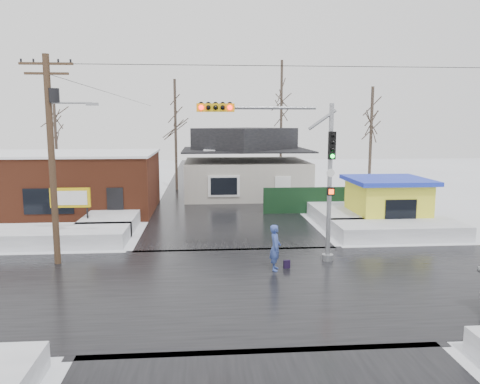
{
  "coord_description": "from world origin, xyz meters",
  "views": [
    {
      "loc": [
        -1.55,
        -17.02,
        6.2
      ],
      "look_at": [
        0.14,
        4.25,
        3.0
      ],
      "focal_mm": 35.0,
      "sensor_mm": 36.0,
      "label": 1
    }
  ],
  "objects": [
    {
      "name": "ground",
      "position": [
        0.0,
        0.0,
        0.0
      ],
      "size": [
        120.0,
        120.0,
        0.0
      ],
      "primitive_type": "plane",
      "color": "white",
      "rests_on": "ground"
    },
    {
      "name": "road_ns",
      "position": [
        0.0,
        0.0,
        0.01
      ],
      "size": [
        10.0,
        120.0,
        0.02
      ],
      "primitive_type": "cube",
      "color": "black",
      "rests_on": "ground"
    },
    {
      "name": "road_ew",
      "position": [
        0.0,
        0.0,
        0.01
      ],
      "size": [
        120.0,
        10.0,
        0.02
      ],
      "primitive_type": "cube",
      "color": "black",
      "rests_on": "ground"
    },
    {
      "name": "snowbank_nw",
      "position": [
        -9.0,
        7.0,
        0.4
      ],
      "size": [
        7.0,
        3.0,
        0.8
      ],
      "primitive_type": "cube",
      "color": "white",
      "rests_on": "ground"
    },
    {
      "name": "snowbank_ne",
      "position": [
        9.0,
        7.0,
        0.4
      ],
      "size": [
        7.0,
        3.0,
        0.8
      ],
      "primitive_type": "cube",
      "color": "white",
      "rests_on": "ground"
    },
    {
      "name": "snowbank_nside_w",
      "position": [
        -7.0,
        12.0,
        0.4
      ],
      "size": [
        3.0,
        8.0,
        0.8
      ],
      "primitive_type": "cube",
      "color": "white",
      "rests_on": "ground"
    },
    {
      "name": "snowbank_nside_e",
      "position": [
        7.0,
        12.0,
        0.4
      ],
      "size": [
        3.0,
        8.0,
        0.8
      ],
      "primitive_type": "cube",
      "color": "white",
      "rests_on": "ground"
    },
    {
      "name": "traffic_signal",
      "position": [
        2.43,
        2.97,
        4.54
      ],
      "size": [
        6.05,
        0.68,
        7.0
      ],
      "color": "gray",
      "rests_on": "ground"
    },
    {
      "name": "utility_pole",
      "position": [
        -7.93,
        3.5,
        5.11
      ],
      "size": [
        3.15,
        0.44,
        9.0
      ],
      "color": "#382619",
      "rests_on": "ground"
    },
    {
      "name": "brick_building",
      "position": [
        -11.0,
        15.99,
        2.08
      ],
      "size": [
        12.2,
        8.2,
        4.12
      ],
      "color": "brown",
      "rests_on": "ground"
    },
    {
      "name": "marquee_sign",
      "position": [
        -9.0,
        9.49,
        1.92
      ],
      "size": [
        2.2,
        0.21,
        2.55
      ],
      "color": "black",
      "rests_on": "ground"
    },
    {
      "name": "house",
      "position": [
        2.0,
        22.0,
        2.62
      ],
      "size": [
        10.4,
        8.4,
        5.76
      ],
      "color": "#BCB4A9",
      "rests_on": "ground"
    },
    {
      "name": "kiosk",
      "position": [
        9.5,
        9.99,
        1.46
      ],
      "size": [
        4.6,
        4.6,
        2.88
      ],
      "color": "#FBF837",
      "rests_on": "ground"
    },
    {
      "name": "fence",
      "position": [
        6.5,
        14.0,
        0.9
      ],
      "size": [
        8.0,
        0.12,
        1.8
      ],
      "primitive_type": "cube",
      "color": "black",
      "rests_on": "ground"
    },
    {
      "name": "tree_far_left",
      "position": [
        -4.0,
        26.0,
        7.95
      ],
      "size": [
        3.0,
        3.0,
        10.0
      ],
      "color": "#332821",
      "rests_on": "ground"
    },
    {
      "name": "tree_far_mid",
      "position": [
        6.0,
        28.0,
        9.54
      ],
      "size": [
        3.0,
        3.0,
        12.0
      ],
      "color": "#332821",
      "rests_on": "ground"
    },
    {
      "name": "tree_far_right",
      "position": [
        12.0,
        20.0,
        7.16
      ],
      "size": [
        3.0,
        3.0,
        9.0
      ],
      "color": "#332821",
      "rests_on": "ground"
    },
    {
      "name": "tree_far_west",
      "position": [
        -14.0,
        24.0,
        6.36
      ],
      "size": [
        3.0,
        3.0,
        8.0
      ],
      "color": "#332821",
      "rests_on": "ground"
    },
    {
      "name": "pedestrian",
      "position": [
        1.43,
        1.83,
        0.97
      ],
      "size": [
        0.59,
        0.78,
        1.94
      ],
      "primitive_type": "imported",
      "rotation": [
        0.0,
        0.0,
        1.39
      ],
      "color": "#3950A1",
      "rests_on": "ground"
    },
    {
      "name": "shopping_bag",
      "position": [
        1.97,
        2.02,
        0.17
      ],
      "size": [
        0.3,
        0.19,
        0.35
      ],
      "primitive_type": "cube",
      "rotation": [
        0.0,
        0.0,
        0.25
      ],
      "color": "black",
      "rests_on": "ground"
    }
  ]
}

